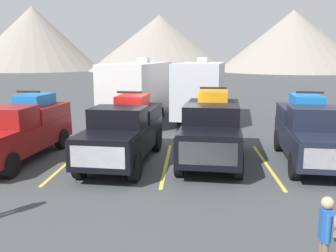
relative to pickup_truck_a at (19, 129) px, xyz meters
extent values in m
plane|color=#3F4244|center=(5.61, 0.53, -1.16)|extent=(240.00, 240.00, 0.00)
cube|color=maroon|center=(-0.02, -0.24, -0.28)|extent=(2.45, 5.85, 0.90)
cube|color=maroon|center=(-0.07, -0.75, 0.56)|extent=(1.94, 1.64, 0.78)
cube|color=maroon|center=(0.12, 1.30, 0.45)|extent=(2.13, 2.79, 0.57)
cylinder|color=black|center=(0.68, -2.25, -0.74)|extent=(0.36, 0.86, 0.84)
cylinder|color=black|center=(1.04, 1.61, -0.74)|extent=(0.36, 0.86, 0.84)
cylinder|color=black|center=(-0.72, 1.78, -0.74)|extent=(0.36, 0.86, 0.84)
cube|color=blue|center=(0.12, 1.30, 0.96)|extent=(1.21, 1.77, 0.45)
cylinder|color=black|center=(0.50, 0.68, 0.95)|extent=(0.22, 0.45, 0.44)
cylinder|color=black|center=(-0.36, 0.76, 0.95)|extent=(0.22, 0.45, 0.44)
cylinder|color=black|center=(0.61, 1.83, 0.95)|extent=(0.22, 0.45, 0.44)
cylinder|color=black|center=(-0.26, 1.91, 0.95)|extent=(0.22, 0.45, 0.44)
cube|color=black|center=(0.08, 0.83, 1.33)|extent=(0.97, 0.17, 0.08)
cube|color=black|center=(4.03, -0.37, -0.22)|extent=(2.46, 5.73, 0.93)
cube|color=black|center=(3.85, -2.37, 0.29)|extent=(2.01, 1.73, 0.08)
cube|color=black|center=(3.99, -0.87, 0.61)|extent=(1.96, 1.61, 0.74)
cube|color=slate|center=(3.93, -1.44, 0.65)|extent=(1.73, 0.37, 0.55)
cube|color=black|center=(4.17, 1.13, 0.50)|extent=(2.14, 2.73, 0.50)
cube|color=silver|center=(3.78, -3.11, -0.17)|extent=(1.66, 0.21, 0.65)
cylinder|color=black|center=(4.75, -2.34, -0.68)|extent=(0.37, 0.97, 0.95)
cylinder|color=black|center=(2.96, -2.17, -0.68)|extent=(0.37, 0.97, 0.95)
cylinder|color=black|center=(5.11, 1.44, -0.68)|extent=(0.37, 0.97, 0.95)
cylinder|color=black|center=(3.32, 1.60, -0.68)|extent=(0.37, 0.97, 0.95)
cube|color=red|center=(4.17, 1.13, 0.97)|extent=(1.22, 1.73, 0.45)
cylinder|color=black|center=(4.56, 0.53, 0.97)|extent=(0.22, 0.45, 0.44)
cylinder|color=black|center=(3.69, 0.61, 0.97)|extent=(0.22, 0.45, 0.44)
cylinder|color=black|center=(4.66, 1.65, 0.97)|extent=(0.22, 0.45, 0.44)
cylinder|color=black|center=(3.79, 1.73, 0.97)|extent=(0.22, 0.45, 0.44)
cube|color=black|center=(4.13, 0.67, 1.35)|extent=(0.98, 0.17, 0.08)
cube|color=black|center=(7.26, 0.00, -0.19)|extent=(2.56, 5.62, 1.00)
cube|color=black|center=(7.07, -1.96, 0.35)|extent=(2.11, 1.70, 0.08)
cube|color=black|center=(7.21, -0.49, 0.67)|extent=(2.06, 1.59, 0.71)
cube|color=slate|center=(7.16, -1.06, 0.70)|extent=(1.82, 0.37, 0.53)
cube|color=black|center=(7.39, 1.46, 0.61)|extent=(2.24, 2.69, 0.58)
cube|color=silver|center=(7.01, -2.69, -0.14)|extent=(1.75, 0.22, 0.70)
cylinder|color=black|center=(8.03, -1.94, -0.69)|extent=(0.37, 0.96, 0.94)
cylinder|color=black|center=(6.14, -1.76, -0.69)|extent=(0.37, 0.96, 0.94)
cylinder|color=black|center=(8.37, 1.76, -0.69)|extent=(0.37, 0.96, 0.94)
cylinder|color=black|center=(6.49, 1.93, -0.69)|extent=(0.37, 0.96, 0.94)
cube|color=orange|center=(7.39, 1.46, 1.12)|extent=(1.28, 1.70, 0.45)
cylinder|color=black|center=(7.80, 0.87, 1.12)|extent=(0.22, 0.45, 0.44)
cylinder|color=black|center=(6.88, 0.96, 1.12)|extent=(0.22, 0.45, 0.44)
cylinder|color=black|center=(7.91, 1.97, 1.12)|extent=(0.22, 0.45, 0.44)
cylinder|color=black|center=(6.98, 2.06, 1.12)|extent=(0.22, 0.45, 0.44)
cube|color=black|center=(7.35, 1.02, 1.50)|extent=(1.03, 0.18, 0.08)
cube|color=black|center=(10.89, -0.11, -0.27)|extent=(2.48, 5.53, 0.89)
cube|color=black|center=(10.71, -2.04, 0.21)|extent=(2.04, 1.68, 0.08)
cube|color=black|center=(10.85, -0.59, 0.59)|extent=(2.00, 1.56, 0.83)
cube|color=slate|center=(10.80, -1.15, 0.63)|extent=(1.77, 0.39, 0.61)
cube|color=black|center=(11.03, 1.33, 0.47)|extent=(2.17, 2.64, 0.59)
cube|color=silver|center=(10.65, -2.76, -0.23)|extent=(1.69, 0.22, 0.62)
cylinder|color=black|center=(9.81, -1.85, -0.71)|extent=(0.36, 0.90, 0.88)
cylinder|color=black|center=(11.98, 1.62, -0.71)|extent=(0.36, 0.90, 0.88)
cylinder|color=black|center=(10.15, 1.79, -0.71)|extent=(0.36, 0.90, 0.88)
cube|color=blue|center=(11.03, 1.33, 0.99)|extent=(1.24, 1.68, 0.45)
cylinder|color=black|center=(11.43, 0.75, 0.98)|extent=(0.22, 0.45, 0.44)
cylinder|color=black|center=(10.53, 0.83, 0.98)|extent=(0.22, 0.45, 0.44)
cylinder|color=black|center=(11.53, 1.83, 0.98)|extent=(0.22, 0.45, 0.44)
cylinder|color=black|center=(10.63, 1.91, 0.98)|extent=(0.22, 0.45, 0.44)
cube|color=black|center=(10.99, 0.89, 1.36)|extent=(1.00, 0.17, 0.08)
cube|color=gold|center=(1.97, -0.32, -1.15)|extent=(0.12, 5.50, 0.01)
cube|color=gold|center=(5.61, -0.32, -1.15)|extent=(0.12, 5.50, 0.01)
cube|color=gold|center=(9.26, -0.32, -1.15)|extent=(0.12, 5.50, 0.01)
cube|color=white|center=(3.43, 8.40, 0.84)|extent=(3.48, 8.09, 2.93)
cube|color=brown|center=(2.20, 8.57, 0.99)|extent=(1.02, 7.46, 0.24)
cube|color=silver|center=(3.58, 9.57, 2.46)|extent=(0.69, 0.77, 0.30)
cube|color=#333333|center=(2.82, 3.92, -0.84)|extent=(0.28, 1.21, 0.12)
cylinder|color=black|center=(4.42, 7.32, -0.78)|extent=(0.32, 0.78, 0.76)
cylinder|color=black|center=(2.18, 7.62, -0.78)|extent=(0.32, 0.78, 0.76)
cylinder|color=black|center=(4.67, 9.18, -0.78)|extent=(0.32, 0.78, 0.76)
cylinder|color=black|center=(2.43, 9.48, -0.78)|extent=(0.32, 0.78, 0.76)
cube|color=silver|center=(7.07, 8.39, 0.85)|extent=(3.35, 6.92, 2.95)
cube|color=brown|center=(5.83, 8.56, 1.00)|extent=(0.87, 6.32, 0.24)
cube|color=silver|center=(7.20, 9.38, 2.47)|extent=(0.69, 0.77, 0.30)
cube|color=#333333|center=(6.55, 4.51, -0.84)|extent=(0.28, 1.21, 0.12)
cylinder|color=black|center=(8.10, 7.45, -0.78)|extent=(0.32, 0.78, 0.76)
cylinder|color=black|center=(5.83, 7.75, -0.78)|extent=(0.32, 0.78, 0.76)
cylinder|color=black|center=(8.31, 9.03, -0.78)|extent=(0.32, 0.78, 0.76)
cylinder|color=black|center=(6.04, 9.34, -0.78)|extent=(0.32, 0.78, 0.76)
cube|color=#2659A5|center=(8.78, -7.39, -0.08)|extent=(0.20, 0.24, 0.56)
sphere|color=tan|center=(8.78, -7.39, 0.31)|extent=(0.21, 0.21, 0.21)
cylinder|color=#2659A5|center=(8.77, -7.51, -0.11)|extent=(0.09, 0.09, 0.51)
cylinder|color=#2659A5|center=(8.79, -7.26, -0.11)|extent=(0.09, 0.09, 0.51)
sphere|color=olive|center=(9.39, -6.23, -0.59)|extent=(0.31, 0.31, 0.31)
cone|color=gray|center=(-35.20, 85.04, 7.17)|extent=(34.83, 34.83, 16.66)
cone|color=gray|center=(-1.45, 83.44, 5.84)|extent=(36.59, 36.59, 13.98)
cone|color=gray|center=(31.33, 80.65, 6.20)|extent=(36.34, 36.34, 14.72)
camera|label=1|loc=(6.45, -13.36, 2.74)|focal=39.47mm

